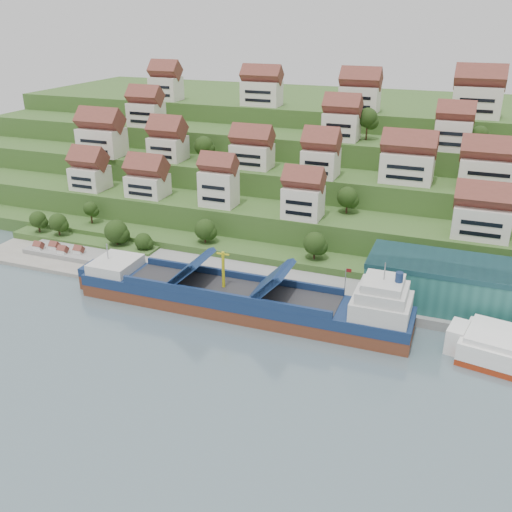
% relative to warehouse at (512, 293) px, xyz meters
% --- Properties ---
extents(ground, '(300.00, 300.00, 0.00)m').
position_rel_warehouse_xyz_m(ground, '(-52.00, -17.00, -7.20)').
color(ground, slate).
rests_on(ground, ground).
extents(quay, '(180.00, 14.00, 2.20)m').
position_rel_warehouse_xyz_m(quay, '(-32.00, -2.00, -6.10)').
color(quay, gray).
rests_on(quay, ground).
extents(pebble_beach, '(45.00, 20.00, 1.00)m').
position_rel_warehouse_xyz_m(pebble_beach, '(-110.00, -5.00, -6.70)').
color(pebble_beach, gray).
rests_on(pebble_beach, ground).
extents(hillside, '(260.00, 128.00, 31.00)m').
position_rel_warehouse_xyz_m(hillside, '(-52.00, 86.55, 3.46)').
color(hillside, '#2D4C1E').
rests_on(hillside, ground).
extents(hillside_village, '(156.98, 63.70, 29.33)m').
position_rel_warehouse_xyz_m(hillside_village, '(-48.56, 43.90, 17.42)').
color(hillside_village, silver).
rests_on(hillside_village, ground).
extents(hillside_trees, '(141.86, 62.70, 32.08)m').
position_rel_warehouse_xyz_m(hillside_trees, '(-65.66, 25.49, 8.74)').
color(hillside_trees, '#243F15').
rests_on(hillside_trees, ground).
extents(warehouse, '(60.00, 15.00, 10.00)m').
position_rel_warehouse_xyz_m(warehouse, '(0.00, 0.00, 0.00)').
color(warehouse, '#24625B').
rests_on(warehouse, quay).
extents(flagpole, '(1.28, 0.16, 8.00)m').
position_rel_warehouse_xyz_m(flagpole, '(-33.89, -7.00, -0.32)').
color(flagpole, gray).
rests_on(flagpole, quay).
extents(beach_huts, '(14.40, 3.70, 2.20)m').
position_rel_warehouse_xyz_m(beach_huts, '(-112.00, -6.25, -5.10)').
color(beach_huts, white).
rests_on(beach_huts, pebble_beach).
extents(cargo_ship, '(74.68, 12.39, 16.49)m').
position_rel_warehouse_xyz_m(cargo_ship, '(-53.17, -16.08, -4.03)').
color(cargo_ship, brown).
rests_on(cargo_ship, ground).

